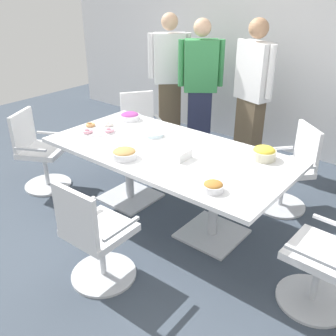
{
  "coord_description": "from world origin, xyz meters",
  "views": [
    {
      "loc": [
        2.12,
        -2.6,
        2.22
      ],
      "look_at": [
        0.0,
        0.0,
        0.55
      ],
      "focal_mm": 40.58,
      "sensor_mm": 36.0,
      "label": 1
    }
  ],
  "objects_px": {
    "conference_table": "(168,161)",
    "office_chair_3": "(39,155)",
    "office_chair_0": "(328,262)",
    "office_chair_4": "(95,239)",
    "snack_bowl_chips_yellow": "(264,153)",
    "donut_platter": "(99,129)",
    "person_standing_0": "(170,76)",
    "person_standing_2": "(252,92)",
    "snack_bowl_candy_mix": "(130,116)",
    "snack_bowl_cookies": "(124,153)",
    "plate_stack": "(154,134)",
    "snack_bowl_pretzels": "(213,186)",
    "napkin_pile": "(178,154)",
    "office_chair_1": "(289,173)",
    "person_standing_1": "(200,85)",
    "office_chair_2": "(140,132)"
  },
  "relations": [
    {
      "from": "office_chair_0",
      "to": "snack_bowl_chips_yellow",
      "type": "distance_m",
      "value": 1.13
    },
    {
      "from": "person_standing_2",
      "to": "donut_platter",
      "type": "distance_m",
      "value": 1.97
    },
    {
      "from": "person_standing_0",
      "to": "napkin_pile",
      "type": "relative_size",
      "value": 9.36
    },
    {
      "from": "office_chair_1",
      "to": "snack_bowl_chips_yellow",
      "type": "relative_size",
      "value": 4.08
    },
    {
      "from": "person_standing_0",
      "to": "snack_bowl_chips_yellow",
      "type": "distance_m",
      "value": 2.54
    },
    {
      "from": "snack_bowl_cookies",
      "to": "snack_bowl_candy_mix",
      "type": "height_order",
      "value": "snack_bowl_cookies"
    },
    {
      "from": "office_chair_0",
      "to": "office_chair_4",
      "type": "bearing_deg",
      "value": 122.05
    },
    {
      "from": "office_chair_4",
      "to": "person_standing_1",
      "type": "xyz_separation_m",
      "value": [
        -0.93,
        2.75,
        0.53
      ]
    },
    {
      "from": "snack_bowl_pretzels",
      "to": "napkin_pile",
      "type": "height_order",
      "value": "napkin_pile"
    },
    {
      "from": "person_standing_2",
      "to": "office_chair_1",
      "type": "bearing_deg",
      "value": 157.28
    },
    {
      "from": "person_standing_0",
      "to": "person_standing_2",
      "type": "distance_m",
      "value": 1.35
    },
    {
      "from": "napkin_pile",
      "to": "office_chair_0",
      "type": "bearing_deg",
      "value": -5.33
    },
    {
      "from": "office_chair_1",
      "to": "donut_platter",
      "type": "bearing_deg",
      "value": 70.83
    },
    {
      "from": "person_standing_1",
      "to": "snack_bowl_chips_yellow",
      "type": "bearing_deg",
      "value": 103.21
    },
    {
      "from": "office_chair_3",
      "to": "plate_stack",
      "type": "distance_m",
      "value": 1.43
    },
    {
      "from": "snack_bowl_chips_yellow",
      "to": "snack_bowl_cookies",
      "type": "bearing_deg",
      "value": -141.77
    },
    {
      "from": "office_chair_0",
      "to": "person_standing_0",
      "type": "relative_size",
      "value": 0.5
    },
    {
      "from": "office_chair_2",
      "to": "person_standing_2",
      "type": "distance_m",
      "value": 1.52
    },
    {
      "from": "office_chair_0",
      "to": "person_standing_2",
      "type": "distance_m",
      "value": 2.59
    },
    {
      "from": "office_chair_3",
      "to": "office_chair_2",
      "type": "bearing_deg",
      "value": 133.4
    },
    {
      "from": "conference_table",
      "to": "office_chair_3",
      "type": "xyz_separation_m",
      "value": [
        -1.56,
        -0.44,
        -0.22
      ]
    },
    {
      "from": "office_chair_3",
      "to": "office_chair_4",
      "type": "distance_m",
      "value": 1.84
    },
    {
      "from": "person_standing_1",
      "to": "office_chair_4",
      "type": "bearing_deg",
      "value": 70.5
    },
    {
      "from": "donut_platter",
      "to": "plate_stack",
      "type": "distance_m",
      "value": 0.63
    },
    {
      "from": "office_chair_3",
      "to": "snack_bowl_cookies",
      "type": "height_order",
      "value": "office_chair_3"
    },
    {
      "from": "office_chair_4",
      "to": "donut_platter",
      "type": "distance_m",
      "value": 1.53
    },
    {
      "from": "office_chair_2",
      "to": "office_chair_4",
      "type": "xyz_separation_m",
      "value": [
        1.3,
        -1.92,
        0.0
      ]
    },
    {
      "from": "snack_bowl_candy_mix",
      "to": "conference_table",
      "type": "bearing_deg",
      "value": -23.72
    },
    {
      "from": "office_chair_1",
      "to": "person_standing_0",
      "type": "xyz_separation_m",
      "value": [
        -2.23,
        0.76,
        0.55
      ]
    },
    {
      "from": "snack_bowl_chips_yellow",
      "to": "snack_bowl_candy_mix",
      "type": "relative_size",
      "value": 0.96
    },
    {
      "from": "office_chair_1",
      "to": "plate_stack",
      "type": "xyz_separation_m",
      "value": [
        -1.2,
        -0.77,
        0.37
      ]
    },
    {
      "from": "snack_bowl_pretzels",
      "to": "snack_bowl_candy_mix",
      "type": "height_order",
      "value": "snack_bowl_candy_mix"
    },
    {
      "from": "snack_bowl_chips_yellow",
      "to": "office_chair_3",
      "type": "bearing_deg",
      "value": -160.7
    },
    {
      "from": "conference_table",
      "to": "office_chair_0",
      "type": "distance_m",
      "value": 1.69
    },
    {
      "from": "conference_table",
      "to": "snack_bowl_candy_mix",
      "type": "distance_m",
      "value": 0.99
    },
    {
      "from": "office_chair_0",
      "to": "office_chair_2",
      "type": "bearing_deg",
      "value": 71.55
    },
    {
      "from": "snack_bowl_chips_yellow",
      "to": "napkin_pile",
      "type": "xyz_separation_m",
      "value": [
        -0.62,
        -0.48,
        -0.02
      ]
    },
    {
      "from": "office_chair_0",
      "to": "napkin_pile",
      "type": "xyz_separation_m",
      "value": [
        -1.47,
        0.14,
        0.39
      ]
    },
    {
      "from": "office_chair_0",
      "to": "plate_stack",
      "type": "height_order",
      "value": "office_chair_0"
    },
    {
      "from": "office_chair_3",
      "to": "snack_bowl_cookies",
      "type": "distance_m",
      "value": 1.43
    },
    {
      "from": "office_chair_3",
      "to": "snack_bowl_chips_yellow",
      "type": "bearing_deg",
      "value": 81.21
    },
    {
      "from": "office_chair_3",
      "to": "donut_platter",
      "type": "xyz_separation_m",
      "value": [
        0.65,
        0.38,
        0.36
      ]
    },
    {
      "from": "snack_bowl_cookies",
      "to": "snack_bowl_candy_mix",
      "type": "distance_m",
      "value": 1.06
    },
    {
      "from": "snack_bowl_chips_yellow",
      "to": "donut_platter",
      "type": "xyz_separation_m",
      "value": [
        -1.72,
        -0.45,
        -0.04
      ]
    },
    {
      "from": "conference_table",
      "to": "plate_stack",
      "type": "height_order",
      "value": "plate_stack"
    },
    {
      "from": "snack_bowl_chips_yellow",
      "to": "plate_stack",
      "type": "height_order",
      "value": "snack_bowl_chips_yellow"
    },
    {
      "from": "person_standing_1",
      "to": "conference_table",
      "type": "bearing_deg",
      "value": 76.88
    },
    {
      "from": "office_chair_1",
      "to": "person_standing_1",
      "type": "distance_m",
      "value": 1.87
    },
    {
      "from": "snack_bowl_cookies",
      "to": "plate_stack",
      "type": "height_order",
      "value": "snack_bowl_cookies"
    },
    {
      "from": "conference_table",
      "to": "snack_bowl_pretzels",
      "type": "bearing_deg",
      "value": -27.22
    }
  ]
}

